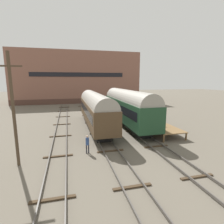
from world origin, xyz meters
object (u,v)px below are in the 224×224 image
utility_pole (13,109)px  train_car_green (128,106)px  train_car_brown (96,108)px  person_worker (87,143)px  bench (158,123)px

utility_pole → train_car_green: bearing=37.7°
train_car_brown → person_worker: train_car_brown is taller
train_car_brown → person_worker: size_ratio=9.25×
train_car_green → bench: size_ratio=11.64×
bench → utility_pole: utility_pole is taller
train_car_green → utility_pole: utility_pole is taller
train_car_green → train_car_brown: size_ratio=0.99×
person_worker → utility_pole: bearing=-170.4°
train_car_green → bench: bearing=-63.5°
train_car_brown → utility_pole: 12.84m
bench → train_car_brown: bearing=145.8°
train_car_brown → person_worker: (-2.20, -8.99, -1.82)m
train_car_green → train_car_brown: train_car_green is taller
train_car_green → train_car_brown: (-4.88, 0.08, -0.18)m
train_car_brown → utility_pole: bearing=-128.5°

